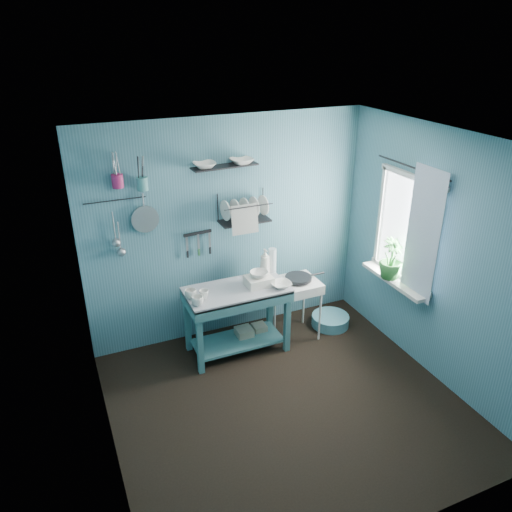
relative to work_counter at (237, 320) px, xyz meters
name	(u,v)px	position (x,y,z in m)	size (l,w,h in m)	color
floor	(286,404)	(0.10, -1.01, -0.39)	(3.20, 3.20, 0.00)	black
ceiling	(295,144)	(0.10, -1.01, 2.11)	(3.20, 3.20, 0.00)	silver
wall_back	(228,230)	(0.10, 0.49, 0.86)	(3.20, 3.20, 0.00)	#396574
wall_front	(403,399)	(0.10, -2.51, 0.86)	(3.20, 3.20, 0.00)	#396574
wall_left	(98,332)	(-1.50, -1.01, 0.86)	(3.00, 3.00, 0.00)	#396574
wall_right	(437,258)	(1.70, -1.01, 0.86)	(3.00, 3.00, 0.00)	#396574
work_counter	(237,320)	(0.00, 0.00, 0.00)	(1.10, 0.55, 0.78)	#32656A
mug_left	(197,301)	(-0.48, -0.16, 0.44)	(0.12, 0.12, 0.10)	silver
mug_mid	(204,294)	(-0.38, -0.06, 0.43)	(0.10, 0.10, 0.09)	silver
mug_right	(191,294)	(-0.50, 0.00, 0.44)	(0.12, 0.12, 0.10)	silver
wash_tub	(259,281)	(0.25, -0.02, 0.44)	(0.28, 0.22, 0.10)	silver
tub_bowl	(259,274)	(0.25, -0.02, 0.52)	(0.20, 0.20, 0.06)	silver
soap_bottle	(265,262)	(0.42, 0.20, 0.54)	(0.12, 0.12, 0.30)	silver
water_bottle	(272,260)	(0.52, 0.22, 0.53)	(0.09, 0.09, 0.28)	silver
counter_bowl	(281,285)	(0.45, -0.15, 0.41)	(0.22, 0.22, 0.05)	silver
hotplate_stand	(297,308)	(0.74, 0.01, -0.03)	(0.44, 0.44, 0.71)	silver
frying_pan	(298,278)	(0.74, 0.01, 0.36)	(0.30, 0.30, 0.04)	black
knife_strip	(198,233)	(-0.26, 0.46, 0.89)	(0.32, 0.02, 0.03)	black
dish_rack	(245,208)	(0.24, 0.36, 1.14)	(0.55, 0.24, 0.32)	black
upper_shelf	(225,166)	(0.04, 0.39, 1.61)	(0.70, 0.18, 0.01)	black
shelf_bowl_left	(204,160)	(-0.17, 0.39, 1.70)	(0.23, 0.23, 0.06)	silver
shelf_bowl_right	(242,155)	(0.23, 0.39, 1.71)	(0.23, 0.23, 0.06)	silver
utensil_cup_magenta	(117,181)	(-1.04, 0.41, 1.58)	(0.11, 0.11, 0.13)	#A01D53
utensil_cup_teal	(142,184)	(-0.81, 0.41, 1.52)	(0.11, 0.11, 0.13)	teal
colander	(145,219)	(-0.81, 0.44, 1.14)	(0.28, 0.28, 0.03)	#94969B
ladle_outer	(114,226)	(-1.12, 0.45, 1.11)	(0.01, 0.01, 0.30)	#94969B
ladle_inner	(119,236)	(-1.08, 0.45, 1.00)	(0.01, 0.01, 0.30)	#94969B
hook_rail	(115,200)	(-1.08, 0.46, 1.37)	(0.01, 0.01, 0.60)	black
window_glass	(407,228)	(1.69, -0.56, 1.01)	(1.10, 1.10, 0.00)	white
windowsill	(394,280)	(1.60, -0.56, 0.42)	(0.16, 0.95, 0.04)	silver
curtain	(423,235)	(1.62, -0.86, 1.06)	(1.35, 1.35, 0.00)	silver
curtain_rod	(412,167)	(1.64, -0.56, 1.66)	(0.02, 0.02, 1.05)	black
potted_plant	(391,259)	(1.57, -0.52, 0.67)	(0.25, 0.25, 0.45)	#2C6E2F
storage_tin_large	(244,337)	(0.10, 0.05, -0.28)	(0.18, 0.18, 0.22)	gray
storage_tin_small	(259,332)	(0.30, 0.08, -0.29)	(0.15, 0.15, 0.20)	gray
floor_basin	(330,320)	(1.21, 0.02, -0.32)	(0.45, 0.45, 0.13)	teal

